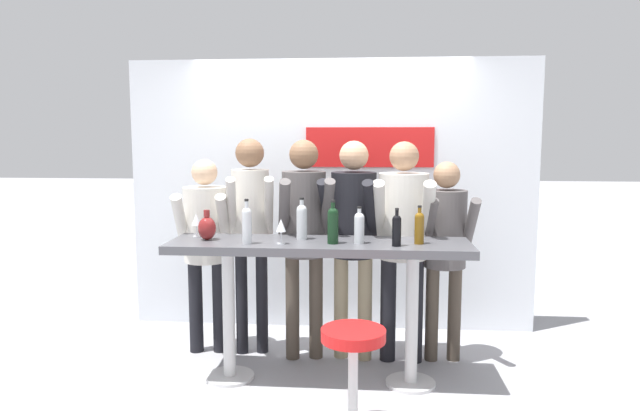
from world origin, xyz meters
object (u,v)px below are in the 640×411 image
wine_bottle_2 (419,226)px  wine_glass_1 (281,226)px  wine_bottle_3 (397,229)px  person_center_right (403,228)px  wine_bottle_0 (302,220)px  person_right (445,239)px  bar_stool (353,364)px  person_center (353,225)px  wine_bottle_5 (359,226)px  decorative_vase (207,228)px  person_center_left (304,224)px  tasting_table (319,266)px  wine_glass_0 (196,220)px  person_far_left (206,235)px  wine_bottle_4 (333,224)px  person_left (251,219)px  wine_bottle_1 (247,224)px

wine_bottle_2 → wine_glass_1: size_ratio=1.53×
wine_bottle_2 → wine_bottle_3: size_ratio=1.03×
person_center_right → wine_bottle_0: 0.84m
person_right → wine_bottle_3: bearing=-128.8°
bar_stool → person_center: (-0.03, 1.18, 0.66)m
wine_bottle_5 → decorative_vase: bearing=177.2°
person_center_left → tasting_table: bearing=-81.5°
tasting_table → bar_stool: 0.87m
person_center_left → wine_glass_0: 0.84m
person_far_left → person_center_left: size_ratio=0.91×
bar_stool → person_center_left: (-0.42, 1.15, 0.67)m
person_right → wine_bottle_5: 0.87m
wine_bottle_5 → wine_bottle_2: bearing=2.8°
wine_glass_1 → wine_bottle_5: bearing=6.3°
wine_bottle_0 → wine_bottle_4: size_ratio=1.00×
tasting_table → person_center_right: bearing=35.2°
tasting_table → person_left: bearing=139.4°
wine_bottle_1 → wine_bottle_3: (1.04, 0.00, -0.02)m
bar_stool → wine_glass_0: wine_glass_0 is taller
person_left → wine_bottle_0: bearing=-54.1°
wine_bottle_4 → wine_glass_1: 0.36m
wine_bottle_5 → person_right: bearing=38.5°
wine_bottle_4 → wine_glass_1: bearing=-173.7°
person_far_left → person_center_right: (1.60, -0.07, 0.09)m
wine_bottle_0 → bar_stool: bearing=-63.3°
person_center_right → wine_glass_0: person_center_right is taller
bar_stool → wine_bottle_2: bearing=57.3°
person_center_right → wine_bottle_2: 0.48m
wine_bottle_3 → person_center_left: bearing=141.3°
wine_glass_1 → decorative_vase: bearing=168.5°
person_far_left → wine_bottle_1: bearing=-59.1°
person_center_right → wine_bottle_2: person_center_right is taller
person_center → person_center_right: 0.39m
person_center → wine_bottle_2: (0.47, -0.50, 0.07)m
tasting_table → decorative_vase: 0.86m
wine_bottle_5 → decorative_vase: size_ratio=1.19×
person_center_left → wine_bottle_3: size_ratio=6.72×
person_center_right → wine_bottle_3: bearing=-94.7°
wine_bottle_2 → wine_bottle_4: (-0.60, -0.04, 0.02)m
person_center_left → person_right: bearing=-8.7°
person_center_right → wine_bottle_4: bearing=-132.4°
tasting_table → wine_bottle_1: wine_bottle_1 is taller
wine_bottle_0 → wine_bottle_1: size_ratio=0.97×
person_far_left → wine_glass_1: bearing=-46.9°
wine_bottle_0 → wine_glass_1: size_ratio=1.74×
bar_stool → person_center_right: (0.35, 1.15, 0.65)m
bar_stool → wine_glass_0: size_ratio=3.67×
wine_bottle_0 → person_left: bearing=137.1°
person_right → wine_glass_0: (-1.89, -0.36, 0.18)m
tasting_table → wine_glass_0: wine_glass_0 is taller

